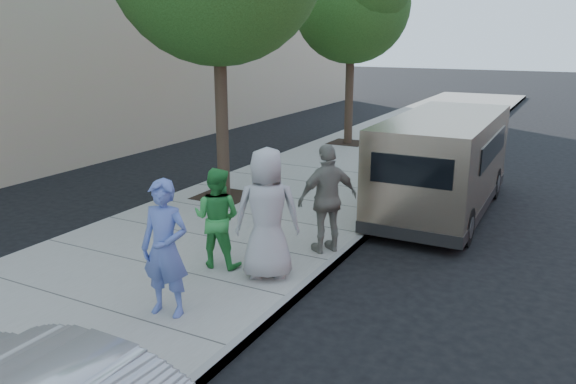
% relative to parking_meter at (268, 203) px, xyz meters
% --- Properties ---
extents(ground, '(120.00, 120.00, 0.00)m').
position_rel_parking_meter_xyz_m(ground, '(-0.50, 0.42, -1.12)').
color(ground, black).
rests_on(ground, ground).
extents(sidewalk, '(5.00, 60.00, 0.15)m').
position_rel_parking_meter_xyz_m(sidewalk, '(-1.50, 0.42, -1.04)').
color(sidewalk, gray).
rests_on(sidewalk, ground).
extents(curb_face, '(0.12, 60.00, 0.16)m').
position_rel_parking_meter_xyz_m(curb_face, '(0.94, 0.42, -1.04)').
color(curb_face, gray).
rests_on(curb_face, ground).
extents(parking_meter, '(0.28, 0.10, 1.34)m').
position_rel_parking_meter_xyz_m(parking_meter, '(0.00, 0.00, 0.00)').
color(parking_meter, gray).
rests_on(parking_meter, sidewalk).
extents(van, '(1.97, 5.73, 2.11)m').
position_rel_parking_meter_xyz_m(van, '(1.80, 4.46, -0.00)').
color(van, tan).
rests_on(van, ground).
extents(person_officer, '(0.73, 0.54, 1.84)m').
position_rel_parking_meter_xyz_m(person_officer, '(-0.25, -2.26, -0.05)').
color(person_officer, '#5A70C1').
rests_on(person_officer, sidewalk).
extents(person_green_shirt, '(0.88, 0.74, 1.61)m').
position_rel_parking_meter_xyz_m(person_green_shirt, '(-0.59, -0.60, -0.16)').
color(person_green_shirt, green).
rests_on(person_green_shirt, sidewalk).
extents(person_gray_shirt, '(1.17, 1.04, 2.02)m').
position_rel_parking_meter_xyz_m(person_gray_shirt, '(0.33, -0.61, 0.04)').
color(person_gray_shirt, '#ACABAE').
rests_on(person_gray_shirt, sidewalk).
extents(person_striped_polo, '(1.03, 1.14, 1.87)m').
position_rel_parking_meter_xyz_m(person_striped_polo, '(0.70, 0.79, -0.04)').
color(person_striped_polo, gray).
rests_on(person_striped_polo, sidewalk).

